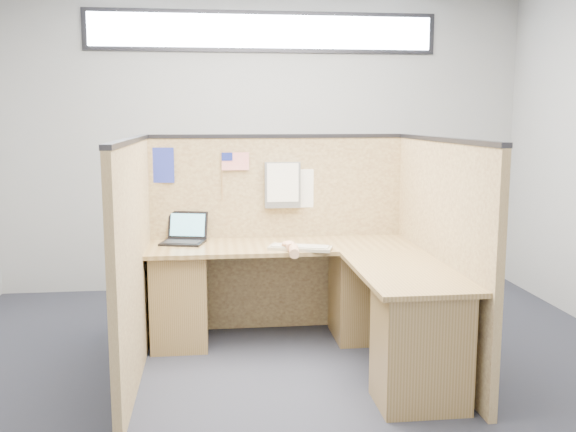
{
  "coord_description": "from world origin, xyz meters",
  "views": [
    {
      "loc": [
        -0.5,
        -3.93,
        1.66
      ],
      "look_at": [
        0.03,
        0.5,
        0.97
      ],
      "focal_mm": 40.0,
      "sensor_mm": 36.0,
      "label": 1
    }
  ],
  "objects": [
    {
      "name": "keyboard",
      "position": [
        0.11,
        0.48,
        0.74
      ],
      "size": [
        0.47,
        0.29,
        0.03
      ],
      "rotation": [
        0.0,
        0.0,
        -0.32
      ],
      "color": "tan",
      "rests_on": "l_desk"
    },
    {
      "name": "file_holder",
      "position": [
        0.04,
        0.94,
        1.14
      ],
      "size": [
        0.27,
        0.05,
        0.35
      ],
      "color": "slate",
      "rests_on": "cubicle_partitions"
    },
    {
      "name": "wall_back",
      "position": [
        0.0,
        2.25,
        1.4
      ],
      "size": [
        5.0,
        0.0,
        5.0
      ],
      "primitive_type": "plane",
      "rotation": [
        1.57,
        0.0,
        0.0
      ],
      "color": "#9DA0A2",
      "rests_on": "floor"
    },
    {
      "name": "mouse",
      "position": [
        0.03,
        0.48,
        0.75
      ],
      "size": [
        0.1,
        0.07,
        0.04
      ],
      "primitive_type": "ellipsoid",
      "rotation": [
        0.0,
        0.0,
        0.08
      ],
      "color": "#B8B7BC",
      "rests_on": "l_desk"
    },
    {
      "name": "blue_poster",
      "position": [
        -0.88,
        0.97,
        1.3
      ],
      "size": [
        0.2,
        0.03,
        0.26
      ],
      "primitive_type": "cube",
      "rotation": [
        0.0,
        0.0,
        -0.13
      ],
      "color": "#222F9F",
      "rests_on": "cubicle_partitions"
    },
    {
      "name": "wall_front",
      "position": [
        0.0,
        -2.25,
        1.4
      ],
      "size": [
        5.0,
        0.0,
        5.0
      ],
      "primitive_type": "plane",
      "rotation": [
        -1.57,
        0.0,
        0.0
      ],
      "color": "#9DA0A2",
      "rests_on": "floor"
    },
    {
      "name": "clerestory_window",
      "position": [
        0.0,
        2.23,
        2.45
      ],
      "size": [
        3.3,
        0.04,
        0.38
      ],
      "color": "#232328",
      "rests_on": "wall_back"
    },
    {
      "name": "laptop",
      "position": [
        -0.72,
        0.85,
        0.78
      ],
      "size": [
        0.35,
        0.36,
        0.22
      ],
      "rotation": [
        0.0,
        0.0,
        -0.25
      ],
      "color": "black",
      "rests_on": "l_desk"
    },
    {
      "name": "american_flag",
      "position": [
        -0.35,
        0.96,
        1.31
      ],
      "size": [
        0.21,
        0.01,
        0.36
      ],
      "color": "olive",
      "rests_on": "cubicle_partitions"
    },
    {
      "name": "floor",
      "position": [
        0.0,
        0.0,
        0.0
      ],
      "size": [
        5.0,
        5.0,
        0.0
      ],
      "primitive_type": "plane",
      "color": "#1F222C",
      "rests_on": "ground"
    },
    {
      "name": "cubicle_partitions",
      "position": [
        0.0,
        0.43,
        0.77
      ],
      "size": [
        2.06,
        1.83,
        1.53
      ],
      "color": "brown",
      "rests_on": "floor"
    },
    {
      "name": "l_desk",
      "position": [
        0.18,
        0.29,
        0.39
      ],
      "size": [
        1.95,
        1.75,
        0.73
      ],
      "color": "brown",
      "rests_on": "floor"
    },
    {
      "name": "paper_left",
      "position": [
        0.17,
        0.97,
        1.11
      ],
      "size": [
        0.22,
        0.02,
        0.28
      ],
      "primitive_type": "cube",
      "rotation": [
        0.0,
        0.0,
        0.06
      ],
      "color": "white",
      "rests_on": "cubicle_partitions"
    },
    {
      "name": "paper_right",
      "position": [
        0.16,
        0.97,
        1.11
      ],
      "size": [
        0.24,
        0.02,
        0.3
      ],
      "primitive_type": "cube",
      "rotation": [
        0.0,
        0.0,
        0.07
      ],
      "color": "white",
      "rests_on": "cubicle_partitions"
    },
    {
      "name": "hand_forearm",
      "position": [
        0.04,
        0.35,
        0.76
      ],
      "size": [
        0.1,
        0.36,
        0.07
      ],
      "color": "tan",
      "rests_on": "l_desk"
    }
  ]
}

